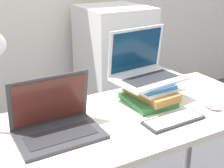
# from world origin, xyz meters

# --- Properties ---
(desk) EXTENTS (1.47, 0.63, 0.74)m
(desk) POSITION_xyz_m (0.00, 0.31, 0.65)
(desk) COLOR beige
(desk) RESTS_ON ground_plane
(laptop_left) EXTENTS (0.36, 0.24, 0.25)m
(laptop_left) POSITION_xyz_m (-0.35, 0.32, 0.79)
(laptop_left) COLOR #333338
(laptop_left) RESTS_ON desk
(book_stack) EXTENTS (0.23, 0.29, 0.11)m
(book_stack) POSITION_xyz_m (0.18, 0.40, 0.79)
(book_stack) COLOR #33753D
(book_stack) RESTS_ON desk
(laptop_on_books) EXTENTS (0.37, 0.28, 0.26)m
(laptop_on_books) POSITION_xyz_m (0.19, 0.45, 0.90)
(laptop_on_books) COLOR silver
(laptop_on_books) RESTS_ON book_stack
(wireless_keyboard) EXTENTS (0.30, 0.12, 0.01)m
(wireless_keyboard) POSITION_xyz_m (0.16, 0.17, 0.74)
(wireless_keyboard) COLOR #28282D
(wireless_keyboard) RESTS_ON desk
(mouse) EXTENTS (0.06, 0.10, 0.03)m
(mouse) POSITION_xyz_m (0.42, 0.18, 0.75)
(mouse) COLOR white
(mouse) RESTS_ON desk
(mini_fridge) EXTENTS (0.52, 0.59, 1.08)m
(mini_fridge) POSITION_xyz_m (0.56, 1.44, 0.54)
(mini_fridge) COLOR white
(mini_fridge) RESTS_ON ground_plane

